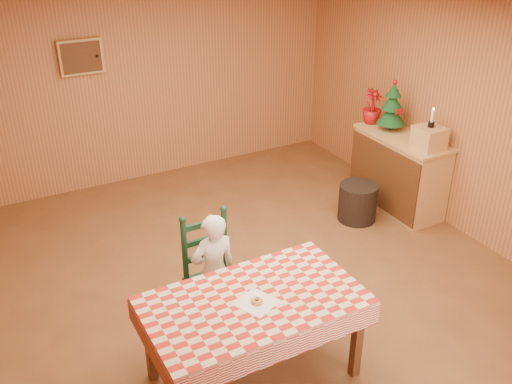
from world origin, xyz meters
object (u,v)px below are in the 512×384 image
christmas_tree (392,108)px  storage_bin (358,202)px  crate (429,138)px  dining_table (254,308)px  ladder_chair (211,274)px  shelf_unit (398,172)px  seated_child (214,272)px

christmas_tree → storage_bin: size_ratio=1.37×
crate → dining_table: bearing=-156.2°
crate → storage_bin: crate is taller
dining_table → ladder_chair: size_ratio=1.53×
dining_table → storage_bin: bearing=35.8°
dining_table → shelf_unit: bearing=30.1°
seated_child → storage_bin: size_ratio=2.48×
christmas_tree → storage_bin: christmas_tree is taller
crate → shelf_unit: bearing=91.2°
seated_child → christmas_tree: size_ratio=1.81×
crate → storage_bin: 1.10m
christmas_tree → storage_bin: (-0.64, -0.29, -0.98)m
dining_table → shelf_unit: shelf_unit is taller
ladder_chair → christmas_tree: christmas_tree is taller
ladder_chair → storage_bin: (2.28, 0.86, -0.28)m
ladder_chair → crate: crate is taller
seated_child → crate: crate is taller
shelf_unit → ladder_chair: bearing=-162.8°
ladder_chair → crate: (2.92, 0.50, 0.55)m
dining_table → ladder_chair: (-0.00, 0.79, -0.18)m
shelf_unit → storage_bin: bearing=-176.0°
ladder_chair → christmas_tree: (2.92, 1.15, 0.71)m
seated_child → ladder_chair: bearing=-90.0°
dining_table → christmas_tree: (2.92, 1.94, 0.52)m
christmas_tree → storage_bin: 1.21m
dining_table → ladder_chair: 0.81m
ladder_chair → crate: bearing=9.7°
dining_table → seated_child: seated_child is taller
dining_table → crate: 3.21m
crate → christmas_tree: bearing=90.0°
shelf_unit → dining_table: bearing=-149.9°
storage_bin → shelf_unit: bearing=4.0°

